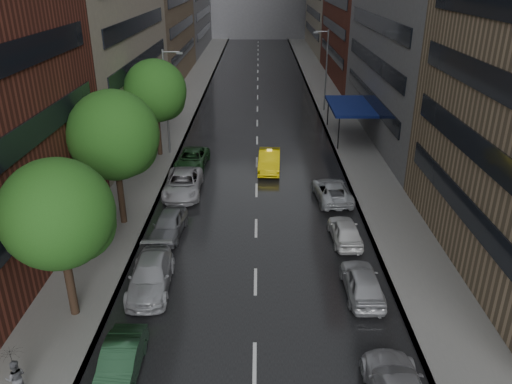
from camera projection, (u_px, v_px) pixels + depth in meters
road at (258, 101)px, 62.98m from camera, size 14.00×140.00×0.01m
sidewalk_left at (186, 100)px, 63.00m from camera, size 4.00×140.00×0.15m
sidewalk_right at (329, 100)px, 62.91m from camera, size 4.00×140.00×0.15m
tree_near at (58, 214)px, 21.69m from camera, size 4.96×4.96×7.91m
tree_mid at (114, 135)px, 30.05m from camera, size 5.51×5.51×8.78m
tree_far at (155, 91)px, 42.04m from camera, size 5.31×5.31×8.46m
taxi at (269, 161)px, 40.94m from camera, size 1.94×5.01×1.63m
parked_cars_left at (174, 209)px, 32.84m from camera, size 2.79×28.30×1.58m
parked_cars_right at (355, 260)px, 27.10m from camera, size 2.71×23.89×1.51m
ped_black_umbrella at (14, 368)px, 18.78m from camera, size 0.96×0.98×2.09m
street_lamp_left at (167, 100)px, 42.77m from camera, size 1.74×0.22×9.00m
street_lamp_right at (326, 69)px, 56.39m from camera, size 1.74×0.22×9.00m
awning at (350, 106)px, 47.97m from camera, size 4.00×8.00×3.12m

